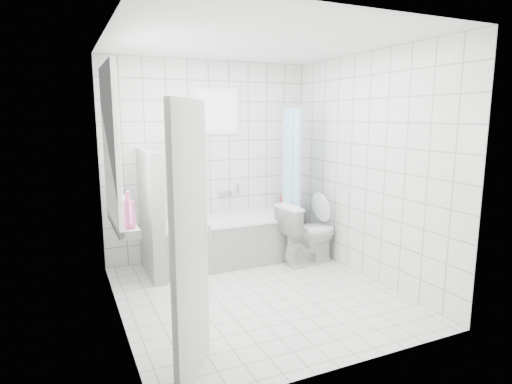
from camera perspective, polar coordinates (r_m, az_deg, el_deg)
name	(u,v)px	position (r m, az deg, el deg)	size (l,w,h in m)	color
ground	(257,294)	(4.72, 0.16, -13.49)	(3.00, 3.00, 0.00)	white
ceiling	(257,41)	(4.38, 0.17, 19.46)	(3.00, 3.00, 0.00)	white
wall_back	(210,161)	(5.75, -6.17, 4.17)	(2.80, 0.02, 2.60)	white
wall_front	(347,200)	(3.09, 11.99, -1.09)	(2.80, 0.02, 2.60)	white
wall_left	(114,183)	(3.99, -18.41, 1.11)	(0.02, 3.00, 2.60)	white
wall_right	(367,168)	(5.11, 14.58, 3.17)	(0.02, 3.00, 2.60)	white
window_left	(113,147)	(4.26, -18.50, 5.71)	(0.01, 0.90, 1.40)	white
window_back	(217,111)	(5.71, -5.18, 10.68)	(0.50, 0.01, 0.50)	white
window_sill	(123,223)	(4.37, -17.37, -3.96)	(0.18, 1.02, 0.08)	white
door	(191,246)	(3.02, -8.67, -7.09)	(0.04, 0.80, 2.00)	silver
bathtub	(227,240)	(5.63, -3.83, -6.41)	(1.83, 0.77, 0.58)	white
partition_wall	(151,214)	(5.21, -13.83, -2.82)	(0.15, 0.85, 1.50)	white
tiled_ledge	(286,228)	(6.27, 4.02, -4.85)	(0.40, 0.24, 0.55)	white
toilet	(308,233)	(5.58, 7.00, -5.44)	(0.45, 0.78, 0.80)	white
curtain_rod	(288,107)	(5.74, 4.22, 11.19)	(0.02, 0.02, 0.80)	silver
shower_curtain	(291,176)	(5.68, 4.74, 2.09)	(0.14, 0.48, 1.78)	#4DBEE3
tub_faucet	(225,193)	(5.84, -4.15, -0.17)	(0.18, 0.06, 0.06)	silver
sill_bottles	(125,208)	(4.19, -17.09, -2.09)	(0.16, 0.65, 0.33)	silver
ledge_bottles	(285,203)	(6.16, 3.95, -1.41)	(0.16, 0.15, 0.24)	red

